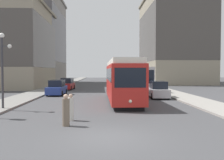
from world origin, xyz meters
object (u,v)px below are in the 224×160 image
(parked_car_left_near, at_px, (57,88))
(pedestrian_crossing_near, at_px, (66,111))
(streetcar, at_px, (122,80))
(pedestrian_crossing_far, at_px, (71,108))
(parked_car_left_mid, at_px, (67,84))
(parked_car_right_far, at_px, (158,90))
(transit_bus, at_px, (139,77))
(lamp_post_left_near, at_px, (2,59))

(parked_car_left_near, xyz_separation_m, pedestrian_crossing_near, (3.57, -17.13, -0.05))
(streetcar, height_order, pedestrian_crossing_far, streetcar)
(parked_car_left_near, distance_m, parked_car_left_mid, 8.91)
(pedestrian_crossing_far, bearing_deg, parked_car_left_mid, -3.76)
(parked_car_left_near, bearing_deg, parked_car_left_mid, 91.34)
(parked_car_right_far, bearing_deg, pedestrian_crossing_far, 59.25)
(transit_bus, relative_size, parked_car_left_mid, 2.45)
(streetcar, bearing_deg, parked_car_right_far, 36.58)
(streetcar, distance_m, parked_car_left_mid, 17.58)
(pedestrian_crossing_near, xyz_separation_m, pedestrian_crossing_far, (0.07, 1.44, -0.06))
(parked_car_left_near, xyz_separation_m, parked_car_left_mid, (0.00, 8.91, 0.00))
(parked_car_left_near, distance_m, pedestrian_crossing_far, 16.11)
(parked_car_left_near, bearing_deg, transit_bus, 32.78)
(transit_bus, relative_size, parked_car_right_far, 2.77)
(parked_car_left_near, bearing_deg, lamp_post_left_near, -97.98)
(streetcar, distance_m, transit_bus, 14.25)
(parked_car_right_far, xyz_separation_m, lamp_post_left_near, (-13.45, -7.74, 2.96))
(lamp_post_left_near, bearing_deg, parked_car_left_near, 80.67)
(transit_bus, xyz_separation_m, lamp_post_left_near, (-12.98, -18.34, 1.85))
(pedestrian_crossing_near, bearing_deg, parked_car_left_near, 3.95)
(streetcar, distance_m, parked_car_left_near, 10.25)
(transit_bus, height_order, lamp_post_left_near, lamp_post_left_near)
(pedestrian_crossing_far, bearing_deg, parked_car_left_near, 0.88)
(streetcar, height_order, parked_car_right_far, streetcar)
(parked_car_left_near, relative_size, parked_car_right_far, 1.06)
(transit_bus, distance_m, parked_car_right_far, 10.67)
(parked_car_left_near, relative_size, pedestrian_crossing_far, 2.91)
(transit_bus, relative_size, pedestrian_crossing_far, 7.64)
(parked_car_left_near, distance_m, parked_car_right_far, 12.17)
(lamp_post_left_near, bearing_deg, streetcar, 26.24)
(parked_car_right_far, relative_size, pedestrian_crossing_near, 2.56)
(parked_car_left_near, height_order, parked_car_left_mid, same)
(transit_bus, bearing_deg, streetcar, -103.48)
(streetcar, height_order, lamp_post_left_near, lamp_post_left_near)
(parked_car_left_mid, height_order, lamp_post_left_near, lamp_post_left_near)
(parked_car_left_mid, bearing_deg, streetcar, -62.10)
(parked_car_left_mid, bearing_deg, lamp_post_left_near, -92.31)
(parked_car_right_far, relative_size, lamp_post_left_near, 0.78)
(parked_car_left_near, relative_size, pedestrian_crossing_near, 2.71)
(parked_car_left_near, relative_size, parked_car_left_mid, 0.93)
(parked_car_left_mid, relative_size, pedestrian_crossing_far, 3.13)
(pedestrian_crossing_near, distance_m, pedestrian_crossing_far, 1.44)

